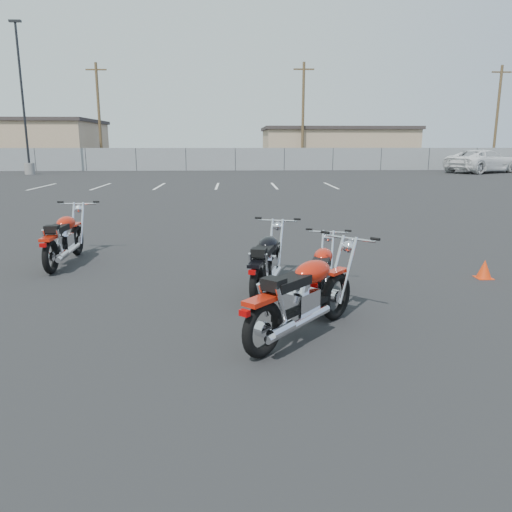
{
  "coord_description": "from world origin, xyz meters",
  "views": [
    {
      "loc": [
        -0.1,
        -6.29,
        2.22
      ],
      "look_at": [
        0.2,
        0.6,
        0.65
      ],
      "focal_mm": 35.0,
      "sensor_mm": 36.0,
      "label": 1
    }
  ],
  "objects_px": {
    "white_van": "(483,155)",
    "motorcycle_second_black": "(267,262)",
    "motorcycle_third_red": "(322,273)",
    "motorcycle_rear_red": "(303,297)",
    "motorcycle_front_red": "(64,238)"
  },
  "relations": [
    {
      "from": "white_van",
      "to": "motorcycle_second_black",
      "type": "bearing_deg",
      "value": 119.84
    },
    {
      "from": "motorcycle_second_black",
      "to": "motorcycle_third_red",
      "type": "bearing_deg",
      "value": -37.52
    },
    {
      "from": "motorcycle_third_red",
      "to": "motorcycle_rear_red",
      "type": "height_order",
      "value": "motorcycle_rear_red"
    },
    {
      "from": "motorcycle_second_black",
      "to": "motorcycle_front_red",
      "type": "bearing_deg",
      "value": 152.87
    },
    {
      "from": "motorcycle_second_black",
      "to": "motorcycle_third_red",
      "type": "xyz_separation_m",
      "value": [
        0.75,
        -0.58,
        -0.04
      ]
    },
    {
      "from": "motorcycle_front_red",
      "to": "motorcycle_rear_red",
      "type": "xyz_separation_m",
      "value": [
        3.95,
        -3.78,
        0.0
      ]
    },
    {
      "from": "motorcycle_third_red",
      "to": "motorcycle_second_black",
      "type": "bearing_deg",
      "value": 142.48
    },
    {
      "from": "motorcycle_front_red",
      "to": "motorcycle_third_red",
      "type": "relative_size",
      "value": 1.19
    },
    {
      "from": "motorcycle_second_black",
      "to": "motorcycle_rear_red",
      "type": "bearing_deg",
      "value": -81.02
    },
    {
      "from": "motorcycle_third_red",
      "to": "motorcycle_front_red",
      "type": "bearing_deg",
      "value": 150.92
    },
    {
      "from": "motorcycle_third_red",
      "to": "white_van",
      "type": "bearing_deg",
      "value": 60.26
    },
    {
      "from": "motorcycle_third_red",
      "to": "motorcycle_rear_red",
      "type": "distance_m",
      "value": 1.41
    },
    {
      "from": "motorcycle_second_black",
      "to": "white_van",
      "type": "height_order",
      "value": "white_van"
    },
    {
      "from": "motorcycle_second_black",
      "to": "motorcycle_third_red",
      "type": "relative_size",
      "value": 1.1
    },
    {
      "from": "motorcycle_rear_red",
      "to": "motorcycle_third_red",
      "type": "bearing_deg",
      "value": 71.28
    }
  ]
}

